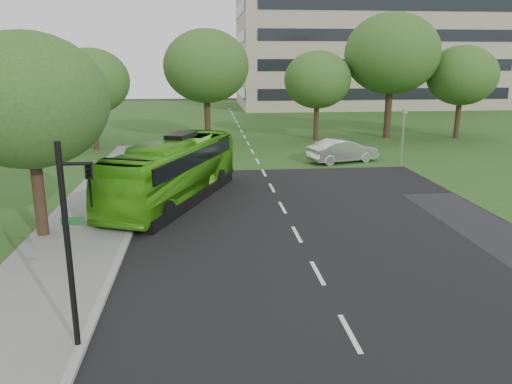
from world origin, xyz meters
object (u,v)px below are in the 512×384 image
tree_park_b (206,66)px  tree_park_d (392,54)px  office_building (368,25)px  sedan (343,151)px  tree_side_near (28,101)px  camera_pole (403,130)px  tree_park_e (462,76)px  tree_park_f (62,76)px  bus (173,171)px  traffic_light (74,232)px  tree_park_c (317,80)px  tree_park_a (91,81)px

tree_park_b → tree_park_d: bearing=1.5°
office_building → sedan: bearing=-109.4°
tree_side_near → camera_pole: size_ratio=2.15×
tree_park_e → tree_park_f: size_ratio=1.00×
tree_side_near → bus: 8.33m
tree_park_e → tree_side_near: 39.14m
office_building → bus: size_ratio=3.48×
office_building → bus: office_building is taller
tree_park_e → bus: (-25.45, -19.27, -4.20)m
bus → traffic_light: 14.05m
tree_park_b → tree_park_c: tree_park_b is taller
office_building → tree_park_e: size_ratio=4.70×
tree_park_c → traffic_light: 36.13m
tree_side_near → tree_park_e: bearing=38.5°
tree_park_d → bus: size_ratio=0.99×
tree_park_c → tree_park_a: bearing=-170.4°
tree_park_b → tree_park_e: tree_park_b is taller
tree_park_b → camera_pole: bearing=-41.4°
tree_side_near → bus: (5.16, 5.11, -4.07)m
office_building → tree_park_a: size_ratio=4.90×
traffic_light → camera_pole: traffic_light is taller
tree_park_b → tree_park_f: bearing=168.0°
bus → tree_side_near: bearing=-113.1°
camera_pole → bus: bearing=-170.5°
tree_park_a → camera_pole: 24.51m
bus → tree_park_d: bearing=68.9°
tree_park_d → tree_park_b: bearing=-178.5°
office_building → tree_park_e: bearing=-93.3°
tree_park_f → bus: bearing=-63.7°
office_building → sedan: 49.07m
tree_park_c → bus: bearing=-121.4°
sedan → camera_pole: camera_pole is taller
tree_park_b → traffic_light: tree_park_b is taller
sedan → tree_park_e: bearing=-70.5°
tree_park_a → tree_park_f: 7.25m
tree_park_b → traffic_light: size_ratio=1.82×
tree_side_near → sedan: size_ratio=1.63×
tree_park_e → sedan: 17.86m
tree_park_c → camera_pole: size_ratio=2.07×
tree_park_e → camera_pole: tree_park_e is taller
tree_park_a → tree_park_b: tree_park_b is taller
tree_park_c → tree_park_f: (-23.06, 2.90, 0.37)m
tree_park_e → tree_park_c: bearing=178.7°
tree_park_b → sedan: bearing=-47.6°
traffic_light → tree_park_c: bearing=58.9°
tree_park_d → bus: tree_park_d is taller
tree_park_a → traffic_light: tree_park_a is taller
tree_park_b → sedan: 15.46m
tree_park_c → tree_park_d: bearing=4.7°
tree_park_c → tree_park_d: size_ratio=0.70×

